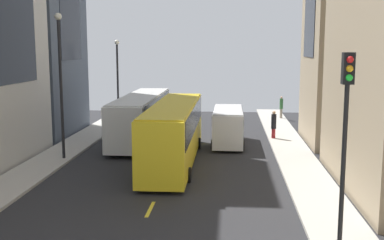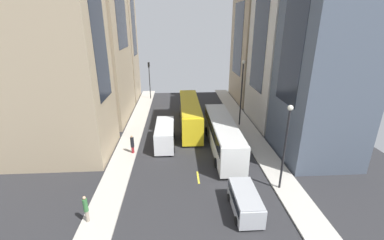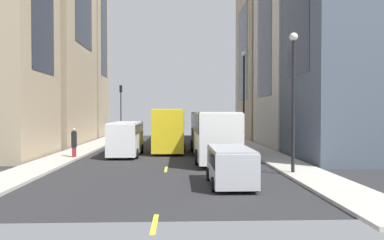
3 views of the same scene
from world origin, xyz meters
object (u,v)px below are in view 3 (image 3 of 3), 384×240
(car_silver_0, at_px, (231,163))
(pedestrian_waiting_curb, at_px, (74,142))
(delivery_van_white, at_px, (126,136))
(traffic_light_near_corner, at_px, (121,101))
(city_bus_white, at_px, (212,130))
(streetcar_yellow, at_px, (170,125))

(car_silver_0, bearing_deg, pedestrian_waiting_curb, -44.98)
(delivery_van_white, height_order, traffic_light_near_corner, traffic_light_near_corner)
(pedestrian_waiting_curb, bearing_deg, car_silver_0, 110.64)
(delivery_van_white, bearing_deg, car_silver_0, 118.50)
(car_silver_0, height_order, traffic_light_near_corner, traffic_light_near_corner)
(city_bus_white, bearing_deg, streetcar_yellow, -64.56)
(streetcar_yellow, distance_m, delivery_van_white, 6.48)
(delivery_van_white, height_order, car_silver_0, delivery_van_white)
(car_silver_0, bearing_deg, streetcar_yellow, -79.62)
(pedestrian_waiting_curb, bearing_deg, traffic_light_near_corner, -114.31)
(streetcar_yellow, bearing_deg, car_silver_0, 100.38)
(city_bus_white, relative_size, pedestrian_waiting_curb, 6.28)
(city_bus_white, xyz_separation_m, traffic_light_near_corner, (9.89, -21.12, 2.72))
(streetcar_yellow, distance_m, traffic_light_near_corner, 15.95)
(city_bus_white, xyz_separation_m, streetcar_yellow, (3.26, -6.85, 0.11))
(streetcar_yellow, bearing_deg, pedestrian_waiting_curb, 48.86)
(city_bus_white, distance_m, delivery_van_white, 6.60)
(city_bus_white, distance_m, car_silver_0, 10.54)
(pedestrian_waiting_curb, bearing_deg, delivery_van_white, -174.36)
(streetcar_yellow, xyz_separation_m, traffic_light_near_corner, (6.63, -14.27, 2.61))
(delivery_van_white, distance_m, traffic_light_near_corner, 20.42)
(city_bus_white, height_order, traffic_light_near_corner, traffic_light_near_corner)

